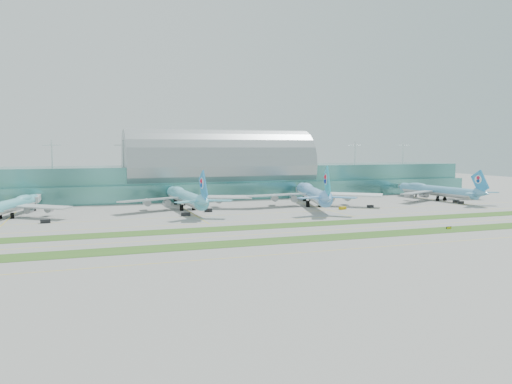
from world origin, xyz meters
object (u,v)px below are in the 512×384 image
object	(u,v)px
terminal	(219,174)
airliner_b	(185,196)
airliner_a	(10,205)
airliner_c	(313,193)
airliner_d	(436,190)
taxiway_sign_east	(449,228)

from	to	relation	value
terminal	airliner_b	world-z (taller)	terminal
airliner_a	airliner_c	bearing A→B (deg)	15.20
terminal	airliner_c	bearing A→B (deg)	-63.62
terminal	airliner_d	world-z (taller)	terminal
airliner_c	taxiway_sign_east	xyz separation A→B (m)	(17.23, -86.79, -6.66)
airliner_b	airliner_d	xyz separation A→B (m)	(151.23, -3.70, -0.62)
airliner_c	airliner_d	distance (m)	83.49
taxiway_sign_east	airliner_a	bearing A→B (deg)	150.13
airliner_a	airliner_b	distance (m)	80.76
airliner_a	taxiway_sign_east	bearing A→B (deg)	-12.03
airliner_b	terminal	bearing A→B (deg)	58.77
airliner_d	airliner_c	bearing A→B (deg)	176.49
airliner_b	airliner_d	size ratio (longest dim) A/B	1.10
taxiway_sign_east	terminal	bearing A→B (deg)	106.96
airliner_d	taxiway_sign_east	distance (m)	112.04
terminal	airliner_a	xyz separation A→B (m)	(-114.47, -65.08, -8.55)
terminal	airliner_d	distance (m)	134.53
airliner_c	airliner_d	bearing A→B (deg)	17.34
airliner_a	airliner_d	size ratio (longest dim) A/B	0.92
airliner_b	airliner_a	bearing A→B (deg)	-179.83
airliner_b	taxiway_sign_east	bearing A→B (deg)	-50.26
terminal	taxiway_sign_east	world-z (taller)	terminal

